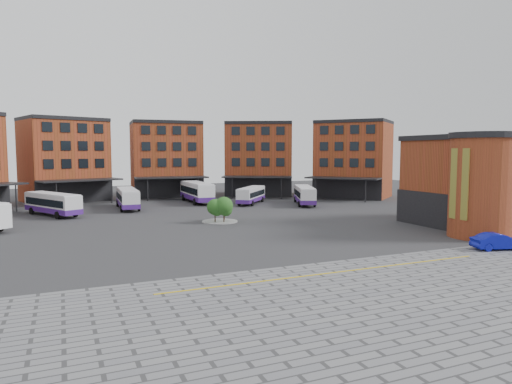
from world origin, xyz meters
name	(u,v)px	position (x,y,z in m)	size (l,w,h in m)	color
ground	(240,240)	(0.00, 0.00, 0.00)	(160.00, 160.00, 0.00)	#28282B
paving_zone	(416,307)	(2.00, -22.00, 0.01)	(50.00, 22.00, 0.02)	slate
yellow_line	(336,272)	(2.00, -14.00, 0.03)	(26.00, 0.15, 0.02)	gold
main_building	(132,160)	(-4.77, 38.25, 7.23)	(94.14, 42.48, 14.60)	maroon
east_building	(480,181)	(28.70, -3.06, 5.29)	(17.40, 15.40, 10.60)	maroon
tree_island	(221,209)	(2.04, 11.44, 1.73)	(4.40, 4.40, 3.21)	gray
bus_b	(53,204)	(-17.09, 26.17, 1.67)	(7.41, 10.83, 3.08)	silver
bus_c	(128,198)	(-6.72, 29.87, 1.67)	(3.05, 11.02, 3.08)	silver
bus_d	(197,192)	(5.41, 34.43, 1.89)	(3.23, 12.38, 3.48)	silver
bus_e	(251,195)	(13.26, 28.92, 1.51)	(7.95, 9.13, 2.78)	silver
bus_f	(305,195)	(20.87, 24.31, 1.63)	(6.34, 10.81, 3.01)	silver
blue_car	(498,241)	(19.45, -13.08, 0.75)	(1.58, 4.52, 1.49)	#0B129A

